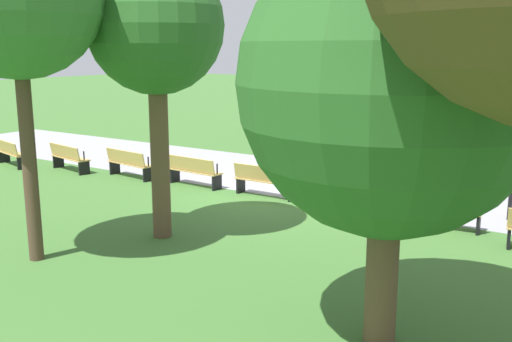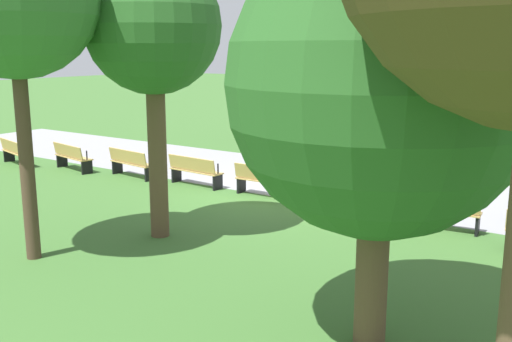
# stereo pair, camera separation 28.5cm
# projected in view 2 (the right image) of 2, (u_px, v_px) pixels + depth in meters

# --- Properties ---
(ground_plane) EXTENTS (120.00, 120.00, 0.00)m
(ground_plane) POSITION_uv_depth(u_px,v_px,m) (266.00, 196.00, 16.12)
(ground_plane) COLOR #3D6B2D
(path_paving) EXTENTS (33.74, 4.97, 0.01)m
(path_paving) POSITION_uv_depth(u_px,v_px,m) (312.00, 179.00, 18.21)
(path_paving) COLOR #939399
(path_paving) RESTS_ON ground
(bench_0) EXTENTS (1.85, 0.89, 0.89)m
(bench_0) POSITION_uv_depth(u_px,v_px,m) (15.00, 152.00, 20.31)
(bench_0) COLOR tan
(bench_0) RESTS_ON ground
(bench_1) EXTENTS (1.85, 0.79, 0.89)m
(bench_1) POSITION_uv_depth(u_px,v_px,m) (72.00, 157.00, 19.42)
(bench_1) COLOR tan
(bench_1) RESTS_ON ground
(bench_2) EXTENTS (1.83, 0.69, 0.89)m
(bench_2) POSITION_uv_depth(u_px,v_px,m) (131.00, 163.00, 18.39)
(bench_2) COLOR tan
(bench_2) RESTS_ON ground
(bench_3) EXTENTS (1.81, 0.58, 0.89)m
(bench_3) POSITION_uv_depth(u_px,v_px,m) (195.00, 170.00, 17.24)
(bench_3) COLOR tan
(bench_3) RESTS_ON ground
(bench_4) EXTENTS (1.79, 0.47, 0.89)m
(bench_4) POSITION_uv_depth(u_px,v_px,m) (265.00, 180.00, 15.96)
(bench_4) COLOR tan
(bench_4) RESTS_ON ground
(bench_5) EXTENTS (1.81, 0.58, 0.89)m
(bench_5) POSITION_uv_depth(u_px,v_px,m) (344.00, 193.00, 14.57)
(bench_5) COLOR tan
(bench_5) RESTS_ON ground
(bench_6) EXTENTS (1.83, 0.69, 0.89)m
(bench_6) POSITION_uv_depth(u_px,v_px,m) (438.00, 210.00, 13.06)
(bench_6) COLOR tan
(bench_6) RESTS_ON ground
(tree_1) EXTENTS (2.80, 2.80, 5.84)m
(tree_1) POSITION_uv_depth(u_px,v_px,m) (153.00, 29.00, 11.88)
(tree_1) COLOR brown
(tree_1) RESTS_ON ground
(tree_3) EXTENTS (3.97, 3.97, 5.54)m
(tree_3) POSITION_uv_depth(u_px,v_px,m) (380.00, 85.00, 7.44)
(tree_3) COLOR brown
(tree_3) RESTS_ON ground
(kiosk) EXTENTS (4.67, 4.05, 2.83)m
(kiosk) POSITION_uv_depth(u_px,v_px,m) (340.00, 108.00, 25.26)
(kiosk) COLOR #38424C
(kiosk) RESTS_ON ground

